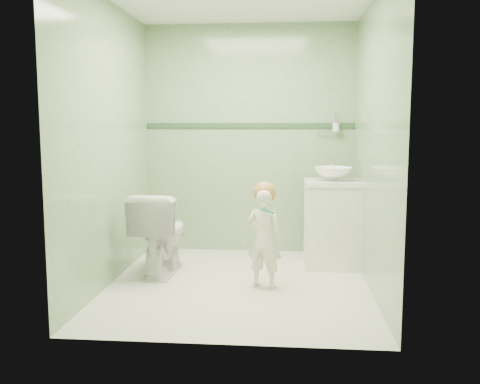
# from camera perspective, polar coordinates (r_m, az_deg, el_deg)

# --- Properties ---
(ground) EXTENTS (2.50, 2.50, 0.00)m
(ground) POSITION_cam_1_polar(r_m,az_deg,el_deg) (4.61, -0.17, -9.91)
(ground) COLOR silver
(ground) RESTS_ON ground
(room_shell) EXTENTS (2.50, 2.54, 2.40)m
(room_shell) POSITION_cam_1_polar(r_m,az_deg,el_deg) (4.40, -0.17, 5.18)
(room_shell) COLOR gray
(room_shell) RESTS_ON ground
(trim_stripe) EXTENTS (2.20, 0.02, 0.05)m
(trim_stripe) POSITION_cam_1_polar(r_m,az_deg,el_deg) (5.63, 0.99, 7.17)
(trim_stripe) COLOR #2A4B2C
(trim_stripe) RESTS_ON room_shell
(vanity) EXTENTS (0.52, 0.50, 0.80)m
(vanity) POSITION_cam_1_polar(r_m,az_deg,el_deg) (5.19, 9.84, -3.50)
(vanity) COLOR silver
(vanity) RESTS_ON ground
(counter) EXTENTS (0.54, 0.52, 0.04)m
(counter) POSITION_cam_1_polar(r_m,az_deg,el_deg) (5.13, 9.94, 1.00)
(counter) COLOR white
(counter) RESTS_ON vanity
(basin) EXTENTS (0.37, 0.37, 0.13)m
(basin) POSITION_cam_1_polar(r_m,az_deg,el_deg) (5.12, 9.96, 1.94)
(basin) COLOR white
(basin) RESTS_ON counter
(faucet) EXTENTS (0.03, 0.13, 0.18)m
(faucet) POSITION_cam_1_polar(r_m,az_deg,el_deg) (5.30, 9.81, 2.98)
(faucet) COLOR silver
(faucet) RESTS_ON counter
(cup_holder) EXTENTS (0.26, 0.07, 0.21)m
(cup_holder) POSITION_cam_1_polar(r_m,az_deg,el_deg) (5.59, 10.19, 6.83)
(cup_holder) COLOR silver
(cup_holder) RESTS_ON room_shell
(toilet) EXTENTS (0.46, 0.76, 0.76)m
(toilet) POSITION_cam_1_polar(r_m,az_deg,el_deg) (4.91, -8.52, -4.36)
(toilet) COLOR white
(toilet) RESTS_ON ground
(toddler) EXTENTS (0.35, 0.29, 0.84)m
(toddler) POSITION_cam_1_polar(r_m,az_deg,el_deg) (4.43, 2.61, -5.02)
(toddler) COLOR silver
(toddler) RESTS_ON ground
(hair_cap) EXTENTS (0.19, 0.19, 0.19)m
(hair_cap) POSITION_cam_1_polar(r_m,az_deg,el_deg) (4.39, 2.65, -0.06)
(hair_cap) COLOR #B87639
(hair_cap) RESTS_ON toddler
(teal_toothbrush) EXTENTS (0.11, 0.14, 0.08)m
(teal_toothbrush) POSITION_cam_1_polar(r_m,az_deg,el_deg) (4.24, 2.95, -1.97)
(teal_toothbrush) COLOR teal
(teal_toothbrush) RESTS_ON toddler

